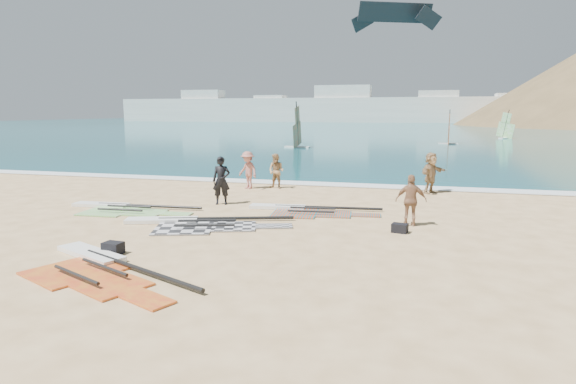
% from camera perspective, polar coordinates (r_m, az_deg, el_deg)
% --- Properties ---
extents(ground, '(300.00, 300.00, 0.00)m').
position_cam_1_polar(ground, '(12.02, -4.97, -7.77)').
color(ground, '#E5BE86').
rests_on(ground, ground).
extents(sea, '(300.00, 240.00, 0.06)m').
position_cam_1_polar(sea, '(142.89, 13.43, 7.83)').
color(sea, '#0B4A51').
rests_on(sea, ground).
extents(surf_line, '(300.00, 1.20, 0.04)m').
position_cam_1_polar(surf_line, '(23.69, 5.15, 0.82)').
color(surf_line, white).
rests_on(surf_line, ground).
extents(far_town, '(160.00, 8.00, 12.00)m').
position_cam_1_polar(far_town, '(161.99, 8.03, 9.75)').
color(far_town, white).
rests_on(far_town, ground).
extents(rig_grey, '(5.56, 3.11, 0.20)m').
position_cam_1_polar(rig_grey, '(15.62, -11.17, -3.68)').
color(rig_grey, '#242427').
rests_on(rig_grey, ground).
extents(rig_green, '(5.13, 2.06, 0.20)m').
position_cam_1_polar(rig_green, '(18.72, -19.34, -1.86)').
color(rig_green, '#4CC71A').
rests_on(rig_green, ground).
extents(rig_orange, '(4.89, 2.05, 0.19)m').
position_cam_1_polar(rig_orange, '(17.35, 1.61, -2.18)').
color(rig_orange, '#FF440F').
rests_on(rig_orange, ground).
extents(rig_red, '(4.99, 3.40, 0.20)m').
position_cam_1_polar(rig_red, '(11.97, -21.72, -8.26)').
color(rig_red, red).
rests_on(rig_red, ground).
extents(gear_bag_near, '(0.50, 0.39, 0.30)m').
position_cam_1_polar(gear_bag_near, '(13.03, -20.02, -6.26)').
color(gear_bag_near, black).
rests_on(gear_bag_near, ground).
extents(gear_bag_far, '(0.51, 0.41, 0.27)m').
position_cam_1_polar(gear_bag_far, '(14.74, 13.10, -4.19)').
color(gear_bag_far, black).
rests_on(gear_bag_far, ground).
extents(person_wetsuit, '(0.77, 0.61, 1.87)m').
position_cam_1_polar(person_wetsuit, '(18.74, -7.90, 1.35)').
color(person_wetsuit, black).
rests_on(person_wetsuit, ground).
extents(beachgoer_left, '(0.92, 0.79, 1.63)m').
position_cam_1_polar(beachgoer_left, '(22.50, -1.41, 2.49)').
color(beachgoer_left, tan).
rests_on(beachgoer_left, ground).
extents(beachgoer_mid, '(1.30, 1.12, 1.75)m').
position_cam_1_polar(beachgoer_mid, '(22.46, -4.78, 2.60)').
color(beachgoer_mid, '#B0695E').
rests_on(beachgoer_mid, ground).
extents(beachgoer_back, '(0.98, 0.45, 1.63)m').
position_cam_1_polar(beachgoer_back, '(15.56, 14.38, -0.96)').
color(beachgoer_back, '#9C6E4D').
rests_on(beachgoer_back, ground).
extents(beachgoer_right, '(1.38, 1.70, 1.81)m').
position_cam_1_polar(beachgoer_right, '(22.05, 16.57, 2.20)').
color(beachgoer_right, '#A48056').
rests_on(beachgoer_right, ground).
extents(windsurfer_left, '(2.53, 3.07, 4.57)m').
position_cam_1_polar(windsurfer_left, '(47.63, 1.09, 6.81)').
color(windsurfer_left, white).
rests_on(windsurfer_left, ground).
extents(windsurfer_centre, '(2.11, 2.56, 3.82)m').
position_cam_1_polar(windsurfer_centre, '(55.68, 18.50, 6.55)').
color(windsurfer_centre, white).
rests_on(windsurfer_centre, ground).
extents(windsurfer_right, '(2.02, 2.01, 3.85)m').
position_cam_1_polar(windsurfer_right, '(70.11, 24.37, 6.71)').
color(windsurfer_right, white).
rests_on(windsurfer_right, ground).
extents(kitesurf_kite, '(8.61, 4.29, 2.84)m').
position_cam_1_polar(kitesurf_kite, '(54.22, 12.58, 19.84)').
color(kitesurf_kite, black).
rests_on(kitesurf_kite, ground).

